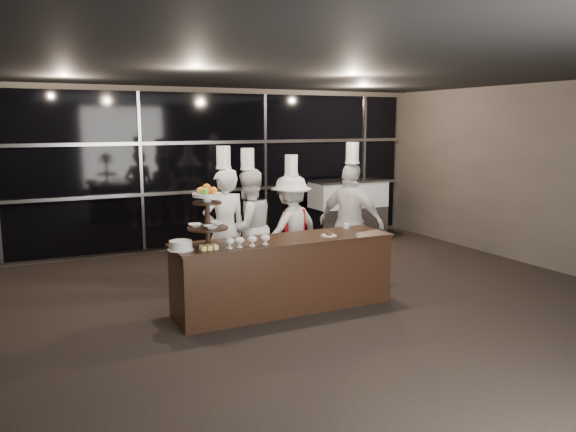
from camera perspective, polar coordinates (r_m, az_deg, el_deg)
name	(u,v)px	position (r m, az deg, el deg)	size (l,w,h in m)	color
room	(348,203)	(6.12, 6.08, 1.30)	(10.00, 10.00, 10.00)	black
window_wall	(206,169)	(10.60, -8.34, 4.72)	(8.60, 0.10, 2.80)	black
buffet_counter	(284,274)	(7.17, -0.38, -5.88)	(2.84, 0.74, 0.92)	black
display_stand	(207,211)	(6.62, -8.20, 0.47)	(0.48, 0.48, 0.74)	black
compotes	(247,240)	(6.61, -4.20, -2.43)	(0.56, 0.11, 0.12)	silver
layer_cake	(181,246)	(6.54, -10.86, -2.96)	(0.30, 0.30, 0.11)	white
pastry_squares	(209,247)	(6.52, -8.05, -3.16)	(0.20, 0.13, 0.05)	#F3D277
small_plate	(329,235)	(7.25, 4.17, -1.92)	(0.20, 0.20, 0.05)	white
chef_cup	(346,226)	(7.78, 5.94, -1.00)	(0.08, 0.08, 0.07)	white
display_case	(348,207)	(11.28, 6.12, 0.87)	(1.52, 0.66, 1.24)	#A5A5AA
chef_a	(225,230)	(7.79, -6.44, -1.40)	(0.68, 0.49, 2.05)	silver
chef_b	(248,227)	(8.15, -4.06, -1.14)	(0.93, 0.78, 2.01)	silver
chef_c	(291,227)	(8.40, 0.32, -1.17)	(1.17, 0.90, 1.90)	silver
chef_d	(351,222)	(8.37, 6.43, -0.62)	(0.89, 1.12, 2.08)	silver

